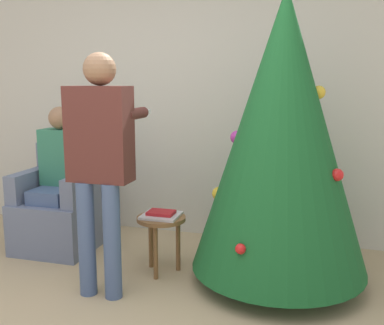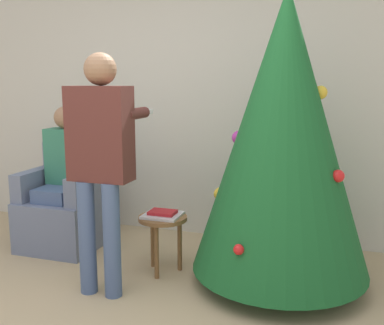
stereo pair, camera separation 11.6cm
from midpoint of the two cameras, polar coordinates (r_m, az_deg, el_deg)
name	(u,v)px [view 2 (the right image)]	position (r m, az deg, el deg)	size (l,w,h in m)	color
wall_back	(193,96)	(4.32, 0.87, 8.46)	(8.00, 0.06, 2.70)	beige
christmas_tree	(283,133)	(3.25, 12.51, 3.63)	(1.28, 1.28, 2.14)	brown
armchair	(66,209)	(4.26, -14.94, -5.67)	(0.66, 0.66, 0.92)	slate
person_seated	(63,171)	(4.16, -15.32, -1.03)	(0.36, 0.46, 1.27)	#475B84
person_standing	(100,152)	(3.12, -10.51, 1.26)	(0.45, 0.57, 1.68)	#475B84
side_stool	(163,226)	(3.54, -2.79, -8.04)	(0.38, 0.38, 0.45)	brown
laptop	(163,215)	(3.51, -2.80, -6.69)	(0.28, 0.26, 0.02)	silver
book	(163,212)	(3.51, -2.80, -6.34)	(0.20, 0.15, 0.02)	#B21E23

